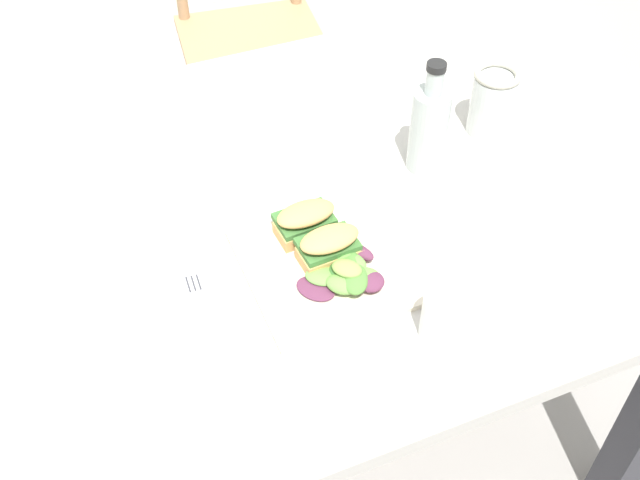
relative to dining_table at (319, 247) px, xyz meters
The scene contains 11 objects.
dining_table is the anchor object (origin of this frame).
chair_wooden_far 1.04m from the dining_table, 78.61° to the left, with size 0.45×0.45×0.87m.
plate_lunch 0.21m from the dining_table, 106.51° to the right, with size 0.26×0.26×0.01m, color beige.
sandwich_half_front 0.22m from the dining_table, 106.80° to the right, with size 0.10×0.07×0.06m.
sandwich_half_back 0.19m from the dining_table, 124.86° to the right, with size 0.10×0.07×0.06m.
salad_mixed_greens 0.25m from the dining_table, 100.52° to the right, with size 0.15×0.12×0.04m.
napkin_folded 0.34m from the dining_table, 143.44° to the right, with size 0.10×0.23×0.00m, color white.
fork_on_napkin 0.33m from the dining_table, 145.93° to the right, with size 0.03×0.19×0.00m.
bottle_cold_brew 0.28m from the dining_table, ahead, with size 0.06×0.06×0.21m.
mason_jar_iced_tea 0.40m from the dining_table, ahead, with size 0.08×0.08×0.13m.
cup_extra_side 0.37m from the dining_table, 81.25° to the right, with size 0.07×0.07×0.08m, color white.
Camera 1 is at (-0.23, -0.76, 1.62)m, focal length 43.16 mm.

